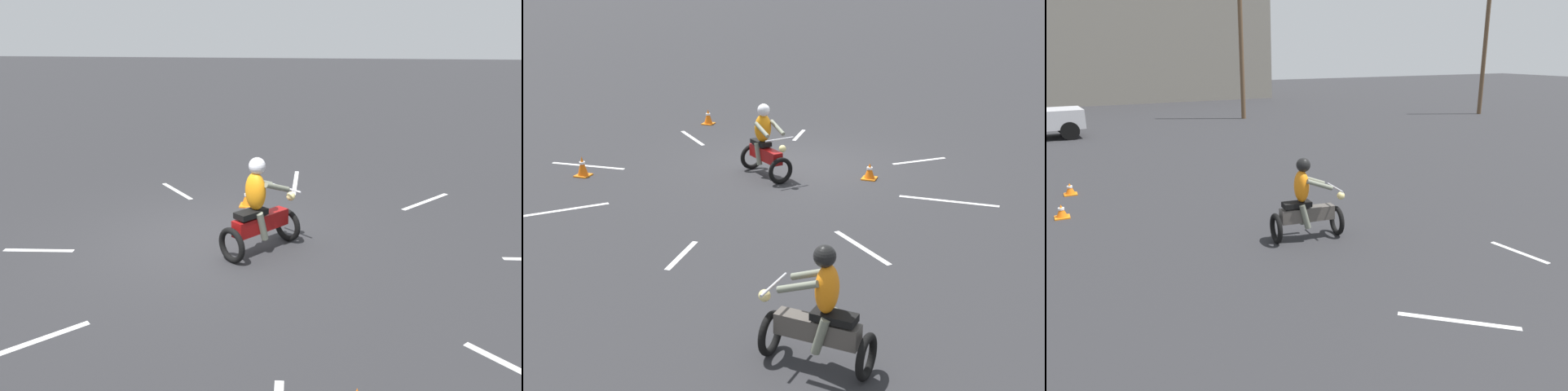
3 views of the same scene
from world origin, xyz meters
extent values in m
plane|color=#28282B|center=(0.00, 0.00, 0.00)|extent=(120.00, 120.00, 0.00)
torus|color=black|center=(-0.08, 1.42, 0.30)|extent=(0.46, 0.53, 0.60)
torus|color=black|center=(0.93, 0.59, 0.30)|extent=(0.46, 0.53, 0.60)
cube|color=maroon|center=(0.42, 1.01, 0.52)|extent=(1.00, 0.88, 0.28)
cube|color=black|center=(0.59, 0.87, 0.74)|extent=(0.60, 0.56, 0.10)
cylinder|color=silver|center=(-0.04, 1.38, 1.00)|extent=(0.47, 0.57, 0.04)
sphere|color=#F2E08C|center=(-0.14, 1.47, 0.82)|extent=(0.23, 0.23, 0.16)
ellipsoid|color=orange|center=(0.52, 0.93, 1.10)|extent=(0.47, 0.49, 0.64)
cylinder|color=slate|center=(0.41, 1.27, 1.15)|extent=(0.48, 0.42, 0.27)
cylinder|color=slate|center=(0.16, 0.96, 1.15)|extent=(0.48, 0.42, 0.27)
cylinder|color=slate|center=(0.59, 1.05, 0.52)|extent=(0.27, 0.25, 0.51)
cylinder|color=slate|center=(0.41, 0.83, 0.52)|extent=(0.27, 0.25, 0.51)
sphere|color=silver|center=(0.48, 0.95, 1.52)|extent=(0.39, 0.39, 0.28)
cube|color=orange|center=(-1.85, 0.43, 0.01)|extent=(0.32, 0.32, 0.03)
cone|color=orange|center=(-1.85, 0.43, 0.20)|extent=(0.24, 0.24, 0.34)
cylinder|color=white|center=(-1.85, 0.43, 0.25)|extent=(0.13, 0.13, 0.05)
cube|color=silver|center=(-2.62, 4.29, 0.00)|extent=(1.30, 1.20, 0.01)
cube|color=silver|center=(-3.74, 1.34, 0.00)|extent=(2.03, 0.14, 0.01)
cube|color=silver|center=(-2.67, -1.38, 0.00)|extent=(1.17, 1.05, 0.01)
cube|color=silver|center=(0.89, -2.78, 0.00)|extent=(0.21, 1.22, 0.01)
cube|color=silver|center=(3.54, -1.51, 0.00)|extent=(1.28, 1.24, 0.01)
camera|label=1|loc=(8.34, 2.01, 3.62)|focal=35.00mm
camera|label=2|loc=(-5.26, 15.74, 5.04)|focal=50.00mm
camera|label=3|loc=(-7.44, -0.34, 3.65)|focal=35.00mm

